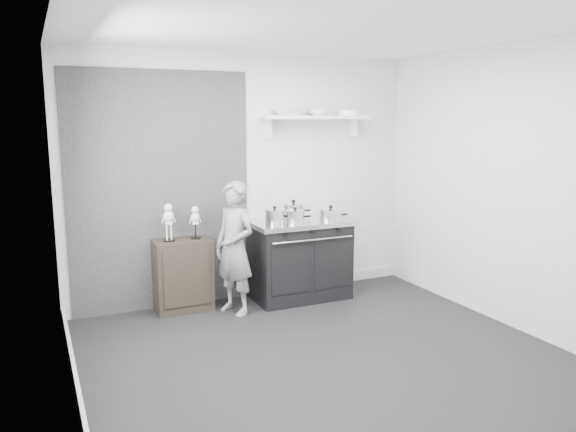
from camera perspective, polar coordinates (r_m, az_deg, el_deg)
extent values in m
plane|color=black|center=(5.02, 3.37, -13.81)|extent=(4.00, 4.00, 0.00)
cube|color=silver|center=(6.27, -4.29, 3.83)|extent=(4.00, 0.02, 2.70)
cube|color=silver|center=(3.20, 19.03, -2.82)|extent=(4.00, 0.02, 2.70)
cube|color=silver|center=(4.10, -21.91, -0.24)|extent=(0.02, 3.60, 2.70)
cube|color=silver|center=(5.85, 21.09, 2.73)|extent=(0.02, 3.60, 2.70)
cube|color=silver|center=(4.63, 3.74, 18.36)|extent=(4.00, 3.60, 0.02)
cube|color=black|center=(6.00, -12.76, 2.37)|extent=(1.90, 0.02, 2.50)
cube|color=silver|center=(6.92, 3.74, -6.47)|extent=(2.00, 0.03, 0.12)
cube|color=silver|center=(4.50, -20.51, -16.60)|extent=(0.03, 3.60, 0.12)
cube|color=white|center=(6.44, 2.83, 9.99)|extent=(1.30, 0.26, 0.04)
cube|color=white|center=(6.27, -1.99, 8.90)|extent=(0.03, 0.12, 0.20)
cube|color=white|center=(6.77, 6.73, 8.93)|extent=(0.03, 0.12, 0.20)
cube|color=black|center=(6.34, 1.13, -4.60)|extent=(1.05, 0.63, 0.84)
cube|color=silver|center=(6.24, 1.14, -0.63)|extent=(1.12, 0.67, 0.05)
cube|color=black|center=(5.96, 0.26, -5.37)|extent=(0.44, 0.02, 0.55)
cube|color=black|center=(6.18, 4.53, -4.83)|extent=(0.44, 0.02, 0.55)
cylinder|color=silver|center=(5.97, 2.60, -2.44)|extent=(0.95, 0.02, 0.02)
cylinder|color=black|center=(5.83, -0.23, -1.88)|extent=(0.04, 0.03, 0.04)
cylinder|color=black|center=(5.96, 2.53, -1.62)|extent=(0.04, 0.03, 0.04)
cylinder|color=black|center=(6.11, 5.17, -1.36)|extent=(0.04, 0.03, 0.04)
cube|color=black|center=(6.05, -10.62, -5.92)|extent=(0.59, 0.34, 0.76)
imported|color=slate|center=(5.81, -5.44, -3.28)|extent=(0.51, 0.60, 1.38)
cylinder|color=silver|center=(6.03, -1.36, -0.10)|extent=(0.20, 0.20, 0.14)
cylinder|color=silver|center=(6.02, -1.36, 0.62)|extent=(0.21, 0.21, 0.02)
sphere|color=black|center=(6.01, -1.37, 0.86)|extent=(0.04, 0.04, 0.04)
cylinder|color=black|center=(6.09, -0.14, 0.00)|extent=(0.10, 0.02, 0.02)
cylinder|color=silver|center=(6.33, 0.56, 0.47)|extent=(0.25, 0.25, 0.15)
cylinder|color=silver|center=(6.32, 0.56, 1.23)|extent=(0.26, 0.26, 0.02)
sphere|color=black|center=(6.31, 0.56, 1.50)|extent=(0.05, 0.05, 0.05)
cylinder|color=black|center=(6.40, 1.90, 0.58)|extent=(0.10, 0.02, 0.02)
cylinder|color=silver|center=(6.19, 4.34, 0.05)|extent=(0.24, 0.24, 0.12)
cylinder|color=silver|center=(6.17, 4.35, 0.65)|extent=(0.25, 0.25, 0.02)
sphere|color=black|center=(6.17, 4.36, 0.92)|extent=(0.04, 0.04, 0.04)
cylinder|color=black|center=(6.27, 5.64, 0.15)|extent=(0.10, 0.02, 0.02)
cylinder|color=silver|center=(6.04, 0.75, -0.14)|extent=(0.18, 0.18, 0.13)
cylinder|color=silver|center=(6.03, 0.75, 0.52)|extent=(0.19, 0.19, 0.02)
sphere|color=black|center=(6.02, 0.75, 0.75)|extent=(0.03, 0.03, 0.03)
cylinder|color=black|center=(6.10, 1.87, -0.04)|extent=(0.10, 0.02, 0.02)
imported|color=white|center=(6.28, -0.01, 10.56)|extent=(0.34, 0.34, 0.08)
imported|color=white|center=(6.45, 3.08, 10.48)|extent=(0.23, 0.23, 0.07)
cylinder|color=white|center=(6.65, 6.17, 10.38)|extent=(0.25, 0.25, 0.06)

